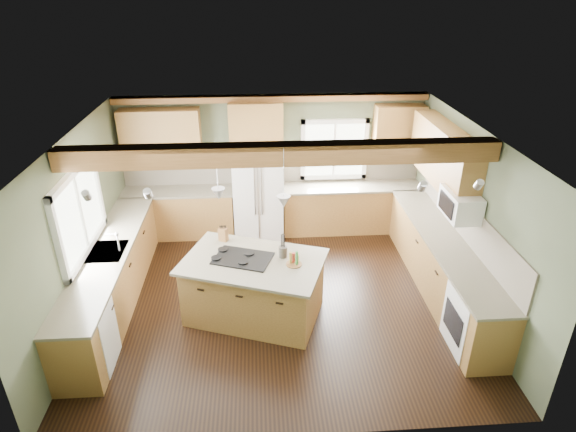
{
  "coord_description": "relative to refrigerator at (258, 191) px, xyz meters",
  "views": [
    {
      "loc": [
        -0.3,
        -6.08,
        4.47
      ],
      "look_at": [
        0.13,
        0.3,
        1.27
      ],
      "focal_mm": 30.0,
      "sensor_mm": 36.0,
      "label": 1
    }
  ],
  "objects": [
    {
      "name": "counter_back_right",
      "position": [
        1.79,
        0.08,
        0.0
      ],
      "size": [
        2.66,
        0.64,
        0.04
      ],
      "primitive_type": "cube",
      "color": "#504A3B",
      "rests_on": "base_cab_back_right"
    },
    {
      "name": "dishwasher",
      "position": [
        -2.19,
        -3.37,
        -0.47
      ],
      "size": [
        0.6,
        0.6,
        0.84
      ],
      "primitive_type": "cube",
      "color": "white",
      "rests_on": "floor"
    },
    {
      "name": "counter_back_left",
      "position": [
        -1.49,
        0.08,
        0.0
      ],
      "size": [
        2.06,
        0.64,
        0.04
      ],
      "primitive_type": "cube",
      "color": "#504A3B",
      "rests_on": "base_cab_back_left"
    },
    {
      "name": "backsplash_right",
      "position": [
        3.08,
        -2.07,
        0.31
      ],
      "size": [
        0.03,
        3.7,
        0.58
      ],
      "primitive_type": "cube",
      "color": "brown",
      "rests_on": "wall_right"
    },
    {
      "name": "wall_back",
      "position": [
        0.3,
        0.38,
        0.4
      ],
      "size": [
        5.6,
        0.0,
        5.6
      ],
      "primitive_type": "plane",
      "rotation": [
        1.57,
        0.0,
        0.0
      ],
      "color": "#454D37",
      "rests_on": "ground"
    },
    {
      "name": "ceiling_beam",
      "position": [
        0.3,
        -2.47,
        1.57
      ],
      "size": [
        5.55,
        0.26,
        0.26
      ],
      "primitive_type": "cube",
      "color": "brown",
      "rests_on": "ceiling"
    },
    {
      "name": "ceiling",
      "position": [
        0.3,
        -2.12,
        1.7
      ],
      "size": [
        5.6,
        5.6,
        0.0
      ],
      "primitive_type": "plane",
      "rotation": [
        3.14,
        0.0,
        0.0
      ],
      "color": "silver",
      "rests_on": "wall_back"
    },
    {
      "name": "oven",
      "position": [
        2.79,
        -3.37,
        -0.47
      ],
      "size": [
        0.6,
        0.72,
        0.84
      ],
      "primitive_type": "cube",
      "color": "white",
      "rests_on": "floor"
    },
    {
      "name": "counter_right",
      "position": [
        2.8,
        -2.07,
        0.0
      ],
      "size": [
        0.64,
        3.74,
        0.04
      ],
      "primitive_type": "cube",
      "color": "#504A3B",
      "rests_on": "base_cab_right"
    },
    {
      "name": "microwave",
      "position": [
        2.88,
        -2.17,
        0.65
      ],
      "size": [
        0.4,
        0.7,
        0.38
      ],
      "primitive_type": "cube",
      "color": "white",
      "rests_on": "wall_right"
    },
    {
      "name": "floor",
      "position": [
        0.3,
        -2.12,
        -0.9
      ],
      "size": [
        5.6,
        5.6,
        0.0
      ],
      "primitive_type": "plane",
      "color": "black",
      "rests_on": "ground"
    },
    {
      "name": "upper_cab_back_left",
      "position": [
        -1.69,
        0.21,
        1.05
      ],
      "size": [
        1.4,
        0.35,
        0.9
      ],
      "primitive_type": "cube",
      "color": "brown",
      "rests_on": "wall_back"
    },
    {
      "name": "island_top",
      "position": [
        -0.1,
        -2.47,
        0.0
      ],
      "size": [
        2.23,
        1.8,
        0.04
      ],
      "primitive_type": "cube",
      "rotation": [
        0.0,
        0.0,
        -0.34
      ],
      "color": "#504A3B",
      "rests_on": "island"
    },
    {
      "name": "faucet",
      "position": [
        -2.02,
        -2.07,
        0.15
      ],
      "size": [
        0.02,
        0.02,
        0.28
      ],
      "primitive_type": "cylinder",
      "color": "#B2B2B7",
      "rests_on": "sink"
    },
    {
      "name": "backsplash_back",
      "position": [
        0.3,
        0.36,
        0.31
      ],
      "size": [
        5.58,
        0.03,
        0.58
      ],
      "primitive_type": "cube",
      "color": "brown",
      "rests_on": "wall_back"
    },
    {
      "name": "base_cab_right",
      "position": [
        2.8,
        -2.07,
        -0.46
      ],
      "size": [
        0.6,
        3.7,
        0.88
      ],
      "primitive_type": "cube",
      "color": "brown",
      "rests_on": "floor"
    },
    {
      "name": "island",
      "position": [
        -0.1,
        -2.47,
        -0.46
      ],
      "size": [
        2.07,
        1.65,
        0.88
      ],
      "primitive_type": "cube",
      "rotation": [
        0.0,
        0.0,
        -0.34
      ],
      "color": "brown",
      "rests_on": "floor"
    },
    {
      "name": "wall_right",
      "position": [
        3.1,
        -2.12,
        0.4
      ],
      "size": [
        0.0,
        5.0,
        5.0
      ],
      "primitive_type": "plane",
      "rotation": [
        1.57,
        0.0,
        -1.57
      ],
      "color": "#454D37",
      "rests_on": "ground"
    },
    {
      "name": "pendant_left",
      "position": [
        -0.52,
        -2.32,
        0.98
      ],
      "size": [
        0.18,
        0.18,
        0.16
      ],
      "primitive_type": "cone",
      "rotation": [
        3.14,
        0.0,
        0.0
      ],
      "color": "#B2B2B7",
      "rests_on": "ceiling"
    },
    {
      "name": "upper_cab_over_fridge",
      "position": [
        -0.0,
        0.21,
        1.25
      ],
      "size": [
        0.96,
        0.35,
        0.7
      ],
      "primitive_type": "cube",
      "color": "brown",
      "rests_on": "wall_back"
    },
    {
      "name": "soffit_trim",
      "position": [
        0.3,
        0.28,
        1.64
      ],
      "size": [
        5.55,
        0.2,
        0.1
      ],
      "primitive_type": "cube",
      "color": "brown",
      "rests_on": "ceiling"
    },
    {
      "name": "refrigerator",
      "position": [
        0.0,
        0.0,
        0.0
      ],
      "size": [
        0.9,
        0.74,
        1.8
      ],
      "primitive_type": "cube",
      "color": "white",
      "rests_on": "floor"
    },
    {
      "name": "counter_left",
      "position": [
        -2.2,
        -2.07,
        0.0
      ],
      "size": [
        0.64,
        3.74,
        0.04
      ],
      "primitive_type": "cube",
      "color": "#504A3B",
      "rests_on": "base_cab_left"
    },
    {
      "name": "upper_cab_back_corner",
      "position": [
        2.6,
        0.21,
        1.05
      ],
      "size": [
        0.9,
        0.35,
        0.9
      ],
      "primitive_type": "cube",
      "color": "brown",
      "rests_on": "wall_back"
    },
    {
      "name": "base_cab_back_right",
      "position": [
        1.79,
        0.08,
        -0.46
      ],
      "size": [
        2.62,
        0.6,
        0.88
      ],
      "primitive_type": "cube",
      "color": "brown",
      "rests_on": "floor"
    },
    {
      "name": "wall_left",
      "position": [
        -2.5,
        -2.12,
        0.4
      ],
      "size": [
        0.0,
        5.0,
        5.0
      ],
      "primitive_type": "plane",
      "rotation": [
        1.57,
        0.0,
        1.57
      ],
      "color": "#454D37",
      "rests_on": "ground"
    },
    {
      "name": "cooktop",
      "position": [
        -0.24,
        -2.42,
        0.03
      ],
      "size": [
        0.91,
        0.75,
        0.02
      ],
      "primitive_type": "cube",
      "rotation": [
        0.0,
        0.0,
        -0.34
      ],
      "color": "black",
      "rests_on": "island_top"
    },
    {
      "name": "utensil_crock",
      "position": [
        0.32,
        -2.4,
        0.1
      ],
      "size": [
        0.17,
        0.17,
        0.16
      ],
      "primitive_type": "cylinder",
      "rotation": [
        0.0,
        0.0,
        -0.62
      ],
      "color": "#39312E",
      "rests_on": "island_top"
    },
    {
      "name": "window_left",
      "position": [
        -2.48,
        -2.07,
        0.65
      ],
      "size": [
        0.04,
        1.6,
        1.05
      ],
      "primitive_type": "cube",
      "color": "white",
      "rests_on": "wall_left"
    },
    {
      "name": "base_cab_back_left",
      "position": [
        -1.49,
        0.08,
        -0.46
      ],
      "size": [
        2.02,
        0.6,
        0.88
      ],
      "primitive_type": "cube",
      "color": "brown",
      "rests_on": "floor"
    },
    {
      "name": "window_back",
      "position": [
        1.45,
        0.36,
        0.65
      ],
      "size": [
        1.1,
        0.04,
        1.0
      ],
      "primitive_type": "cube",
      "color": "white",
      "rests_on": "wall_back"
    },
    {
      "name": "sink",
      "position": [
        -2.2,
        -2.07,
        0.01
      ],
      "size": [
        0.5,
        0.65,
        0.03
      ],
      "primitive_type": "cube",
      "color": "#262628",
      "rests_on": "counter_left"
    },
    {
      "name": "upper_cab_right",
      "position": [
        2.92,
        -1.22,
        1.05
      ],
      "size": [
        0.35,
        2.2,
        0.9
      ],
      "primitive_type": "cube",
      "color": "brown",
      "rests_on": "wall_right"
    },
    {
      "name": "bottle_tray",
      "position": [
        0.46,
        -2.61,
        0.12
      ],
      "size": [
        0.31,
        0.31,
        0.2
      ],
      "primitive_type": null,
      "rotation": [
        0.0,
        0.0,
        -0.61
      ],
      "color": "brown",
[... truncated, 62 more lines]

